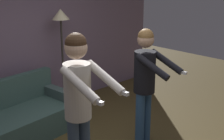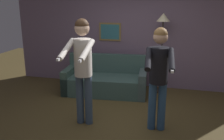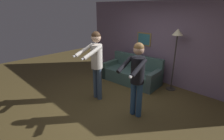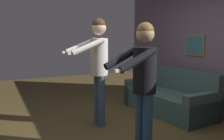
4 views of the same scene
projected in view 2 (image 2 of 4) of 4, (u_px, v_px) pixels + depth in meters
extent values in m
plane|color=#4E4021|center=(114.00, 125.00, 4.39)|extent=(12.00, 12.00, 0.00)
cube|color=slate|center=(137.00, 35.00, 6.14)|extent=(6.40, 0.06, 2.60)
cube|color=olive|center=(110.00, 32.00, 6.24)|extent=(0.55, 0.02, 0.45)
cube|color=teal|center=(110.00, 32.00, 6.23)|extent=(0.47, 0.01, 0.37)
cube|color=#3B5650|center=(105.00, 85.00, 5.86)|extent=(1.97, 1.02, 0.42)
cube|color=#3B5650|center=(108.00, 63.00, 6.08)|extent=(1.90, 0.31, 0.45)
cube|color=#3E594D|center=(70.00, 80.00, 5.97)|extent=(0.24, 0.86, 0.58)
cube|color=#425654|center=(143.00, 83.00, 5.70)|extent=(0.24, 0.86, 0.58)
cylinder|color=#332D28|center=(159.00, 91.00, 6.03)|extent=(0.28, 0.28, 0.02)
cylinder|color=#332D28|center=(161.00, 57.00, 5.80)|extent=(0.04, 0.04, 1.64)
cone|color=#F9EAB7|center=(163.00, 17.00, 5.55)|extent=(0.30, 0.30, 0.18)
cylinder|color=#3D506A|center=(80.00, 99.00, 4.39)|extent=(0.13, 0.13, 0.89)
cylinder|color=#3D506A|center=(89.00, 100.00, 4.35)|extent=(0.13, 0.13, 0.89)
cylinder|color=silver|center=(83.00, 58.00, 4.16)|extent=(0.30, 0.30, 0.63)
sphere|color=#D8AD8E|center=(82.00, 28.00, 4.03)|extent=(0.24, 0.24, 0.24)
sphere|color=#382314|center=(82.00, 26.00, 4.02)|extent=(0.23, 0.23, 0.23)
cylinder|color=silver|center=(66.00, 49.00, 3.91)|extent=(0.09, 0.55, 0.28)
cube|color=white|center=(60.00, 59.00, 3.70)|extent=(0.04, 0.15, 0.04)
cylinder|color=silver|center=(87.00, 50.00, 3.83)|extent=(0.09, 0.55, 0.28)
cube|color=white|center=(81.00, 60.00, 3.62)|extent=(0.04, 0.15, 0.04)
cylinder|color=#2B4D77|center=(152.00, 106.00, 4.18)|extent=(0.13, 0.13, 0.83)
cylinder|color=#2B4D77|center=(162.00, 107.00, 4.16)|extent=(0.13, 0.13, 0.83)
cylinder|color=black|center=(159.00, 65.00, 3.98)|extent=(0.30, 0.30, 0.59)
sphere|color=tan|center=(161.00, 37.00, 3.86)|extent=(0.23, 0.23, 0.23)
sphere|color=brown|center=(161.00, 34.00, 3.84)|extent=(0.22, 0.22, 0.22)
cylinder|color=black|center=(148.00, 59.00, 3.74)|extent=(0.13, 0.52, 0.29)
cylinder|color=black|center=(171.00, 60.00, 3.69)|extent=(0.13, 0.52, 0.29)
cube|color=white|center=(172.00, 71.00, 3.49)|extent=(0.05, 0.15, 0.04)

